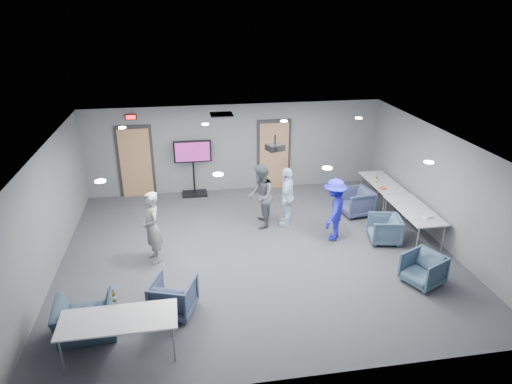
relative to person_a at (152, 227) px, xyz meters
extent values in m
plane|color=#373A3F|center=(2.38, -0.01, -0.84)|extent=(9.00, 9.00, 0.00)
plane|color=white|center=(2.38, -0.01, 1.86)|extent=(9.00, 9.00, 0.00)
cube|color=slate|center=(2.38, 3.99, 0.51)|extent=(9.00, 0.02, 2.70)
cube|color=slate|center=(2.38, -4.01, 0.51)|extent=(9.00, 0.02, 2.70)
cube|color=slate|center=(-2.12, -0.01, 0.51)|extent=(0.02, 8.00, 2.70)
cube|color=slate|center=(6.88, -0.01, 0.51)|extent=(0.02, 8.00, 2.70)
cube|color=black|center=(-0.62, 3.96, 0.24)|extent=(1.06, 0.06, 2.24)
cube|color=#9B714B|center=(-0.62, 3.92, 0.21)|extent=(0.90, 0.05, 2.10)
cylinder|color=#93969B|center=(-0.27, 3.87, 0.16)|extent=(0.04, 0.10, 0.04)
cube|color=black|center=(3.58, 3.96, 0.24)|extent=(1.06, 0.06, 2.24)
cube|color=#9B714B|center=(3.58, 3.92, 0.21)|extent=(0.90, 0.05, 2.10)
cylinder|color=#93969B|center=(3.93, 3.87, 0.16)|extent=(0.04, 0.10, 0.04)
cube|color=black|center=(-0.62, 3.93, 1.61)|extent=(0.32, 0.06, 0.16)
cube|color=#FF0C0C|center=(-0.62, 3.89, 1.61)|extent=(0.26, 0.02, 0.11)
cube|color=black|center=(1.88, 2.79, 1.85)|extent=(0.60, 0.60, 0.03)
cylinder|color=white|center=(-0.62, -1.81, 1.85)|extent=(0.18, 0.18, 0.02)
cylinder|color=white|center=(-0.62, 1.79, 1.85)|extent=(0.18, 0.18, 0.02)
cylinder|color=white|center=(1.38, -1.81, 1.85)|extent=(0.18, 0.18, 0.02)
cylinder|color=white|center=(1.38, 1.79, 1.85)|extent=(0.18, 0.18, 0.02)
cylinder|color=white|center=(3.38, -1.81, 1.85)|extent=(0.18, 0.18, 0.02)
cylinder|color=white|center=(3.38, 1.79, 1.85)|extent=(0.18, 0.18, 0.02)
cylinder|color=white|center=(5.38, -1.81, 1.85)|extent=(0.18, 0.18, 0.02)
cylinder|color=white|center=(5.38, 1.79, 1.85)|extent=(0.18, 0.18, 0.02)
imported|color=gray|center=(0.00, 0.00, 0.00)|extent=(0.57, 0.70, 1.67)
imported|color=#4D515C|center=(2.70, 1.30, 0.01)|extent=(0.78, 0.92, 1.70)
imported|color=#C6E1FF|center=(3.39, 1.30, -0.04)|extent=(0.74, 1.01, 1.59)
imported|color=#1B1CB4|center=(4.36, 0.32, -0.04)|extent=(1.05, 1.18, 1.58)
imported|color=#353E5D|center=(5.43, 1.58, -0.47)|extent=(0.91, 0.89, 0.74)
imported|color=#3E546C|center=(5.55, -0.04, -0.50)|extent=(0.87, 0.85, 0.68)
imported|color=#3C5368|center=(5.58, -1.88, -0.50)|extent=(0.98, 0.97, 0.68)
imported|color=#394663|center=(0.44, -2.01, -0.48)|extent=(0.99, 1.01, 0.72)
imported|color=#334558|center=(-1.07, -2.41, -0.50)|extent=(1.11, 0.99, 0.68)
cube|color=silver|center=(6.38, 2.06, -0.12)|extent=(0.75, 1.80, 0.03)
cylinder|color=#93969B|center=(6.08, 2.88, -0.49)|extent=(0.04, 0.04, 0.70)
cylinder|color=#93969B|center=(6.08, 1.24, -0.49)|extent=(0.04, 0.04, 0.70)
cylinder|color=#93969B|center=(6.67, 2.88, -0.49)|extent=(0.04, 0.04, 0.70)
cylinder|color=#93969B|center=(6.67, 1.24, -0.49)|extent=(0.04, 0.04, 0.70)
cube|color=silver|center=(6.38, 0.16, -0.12)|extent=(0.81, 1.93, 0.03)
cylinder|color=#93969B|center=(6.05, 1.04, -0.49)|extent=(0.04, 0.04, 0.70)
cylinder|color=#93969B|center=(6.05, -0.73, -0.49)|extent=(0.04, 0.04, 0.70)
cylinder|color=#93969B|center=(6.70, 1.04, -0.49)|extent=(0.04, 0.04, 0.70)
cylinder|color=#93969B|center=(6.70, -0.73, -0.49)|extent=(0.04, 0.04, 0.70)
cube|color=silver|center=(-0.42, -3.01, -0.12)|extent=(1.91, 0.81, 0.03)
cylinder|color=#93969B|center=(0.44, -2.69, -0.49)|extent=(0.04, 0.04, 0.70)
cylinder|color=#93969B|center=(-1.30, -2.71, -0.49)|extent=(0.04, 0.04, 0.70)
cylinder|color=#93969B|center=(0.45, -3.32, -0.49)|extent=(0.04, 0.04, 0.70)
cylinder|color=#93969B|center=(-1.29, -3.34, -0.49)|extent=(0.04, 0.04, 0.70)
cylinder|color=#5B3A0F|center=(-0.53, -2.52, -0.02)|extent=(0.06, 0.06, 0.17)
cylinder|color=#5B3A0F|center=(-0.53, -2.52, 0.10)|extent=(0.02, 0.02, 0.08)
cylinder|color=beige|center=(-0.53, -2.52, -0.02)|extent=(0.06, 0.06, 0.06)
cylinder|color=#5B3A0F|center=(6.18, 2.05, -0.03)|extent=(0.06, 0.06, 0.16)
cylinder|color=#5B3A0F|center=(6.18, 2.05, 0.08)|extent=(0.02, 0.02, 0.07)
cylinder|color=beige|center=(6.18, 2.05, -0.03)|extent=(0.06, 0.06, 0.05)
cube|color=#CD5533|center=(6.15, 1.53, -0.08)|extent=(0.24, 0.20, 0.05)
cube|color=silver|center=(6.47, -0.35, -0.08)|extent=(0.24, 0.18, 0.05)
cube|color=black|center=(1.06, 3.74, -0.81)|extent=(0.75, 0.53, 0.06)
cylinder|color=black|center=(1.06, 3.74, -0.14)|extent=(0.06, 0.06, 1.28)
cube|color=black|center=(1.06, 3.74, 0.55)|extent=(1.12, 0.07, 0.66)
cube|color=#761A66|center=(1.06, 3.69, 0.55)|extent=(1.01, 0.01, 0.58)
cylinder|color=black|center=(2.89, 0.52, 1.74)|extent=(0.04, 0.04, 0.22)
cube|color=black|center=(2.89, 0.52, 1.56)|extent=(0.45, 0.42, 0.15)
cylinder|color=black|center=(2.89, 0.35, 1.56)|extent=(0.08, 0.06, 0.08)
camera|label=1|loc=(0.80, -9.35, 4.66)|focal=32.00mm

